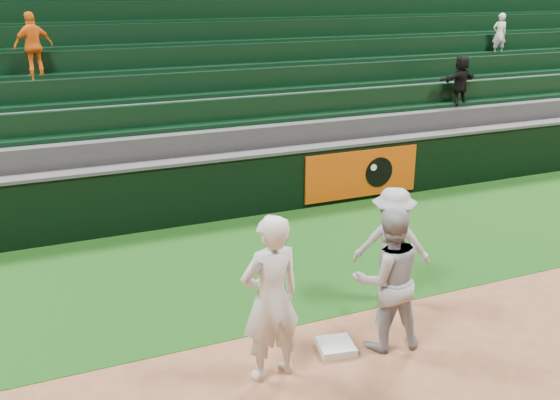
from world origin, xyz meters
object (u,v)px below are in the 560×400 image
(first_base, at_px, (336,347))
(base_coach, at_px, (392,244))
(first_baseman, at_px, (271,299))
(baserunner, at_px, (388,279))

(first_base, height_order, base_coach, base_coach)
(first_baseman, distance_m, base_coach, 2.57)
(baserunner, relative_size, base_coach, 1.10)
(baserunner, bearing_deg, first_baseman, 11.05)
(first_base, distance_m, first_baseman, 1.36)
(first_base, distance_m, baserunner, 1.08)
(first_baseman, relative_size, baserunner, 1.09)
(first_base, relative_size, first_baseman, 0.22)
(baserunner, bearing_deg, base_coach, -115.85)
(first_baseman, relative_size, base_coach, 1.20)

